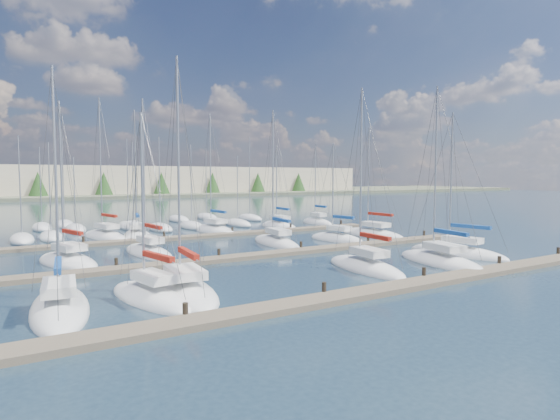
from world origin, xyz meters
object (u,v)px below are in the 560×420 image
sailboat_n (105,236)px  sailboat_d (365,267)px  sailboat_f (457,253)px  sailboat_o (137,236)px  sailboat_h (68,262)px  sailboat_p (214,230)px  sailboat_e (440,261)px  sailboat_k (276,243)px  sailboat_c (183,291)px  sailboat_m (373,234)px  sailboat_i (149,252)px  sailboat_r (317,222)px  sailboat_b (150,297)px  sailboat_a (60,308)px  sailboat_q (279,226)px  sailboat_l (337,239)px

sailboat_n → sailboat_d: bearing=-78.2°
sailboat_f → sailboat_o: (-20.15, 25.72, 0.01)m
sailboat_h → sailboat_p: (17.95, 13.43, 0.01)m
sailboat_p → sailboat_e: sailboat_p is taller
sailboat_d → sailboat_f: bearing=10.0°
sailboat_k → sailboat_c: bearing=-130.0°
sailboat_m → sailboat_p: 18.80m
sailboat_i → sailboat_e: size_ratio=0.98×
sailboat_d → sailboat_r: bearing=66.1°
sailboat_d → sailboat_b: bearing=-173.2°
sailboat_n → sailboat_d: size_ratio=1.16×
sailboat_m → sailboat_a: sailboat_a is taller
sailboat_p → sailboat_k: 13.17m
sailboat_r → sailboat_m: 14.34m
sailboat_b → sailboat_d: (15.48, 0.15, 0.01)m
sailboat_n → sailboat_o: bearing=-36.5°
sailboat_m → sailboat_b: sailboat_m is taller
sailboat_r → sailboat_m: size_ratio=0.94×
sailboat_n → sailboat_c: bearing=-104.6°
sailboat_n → sailboat_q: (21.47, -0.97, -0.02)m
sailboat_r → sailboat_b: (-31.78, -28.18, -0.02)m
sailboat_i → sailboat_p: 16.94m
sailboat_o → sailboat_k: size_ratio=1.05×
sailboat_p → sailboat_o: 9.36m
sailboat_r → sailboat_q: sailboat_r is taller
sailboat_l → sailboat_q: 13.98m
sailboat_r → sailboat_d: bearing=-114.6°
sailboat_k → sailboat_e: bearing=-63.4°
sailboat_r → sailboat_a: bearing=-136.8°
sailboat_b → sailboat_i: bearing=63.5°
sailboat_c → sailboat_a: size_ratio=1.10×
sailboat_o → sailboat_m: bearing=-17.0°
sailboat_c → sailboat_f: bearing=6.7°
sailboat_f → sailboat_l: bearing=97.3°
sailboat_i → sailboat_q: size_ratio=1.22×
sailboat_f → sailboat_k: 16.57m
sailboat_l → sailboat_q: bearing=73.7°
sailboat_i → sailboat_a: size_ratio=1.09×
sailboat_k → sailboat_q: size_ratio=1.21×
sailboat_o → sailboat_e: sailboat_o is taller
sailboat_o → sailboat_l: (16.90, -13.48, -0.01)m
sailboat_h → sailboat_a: bearing=-114.8°
sailboat_a → sailboat_q: bearing=49.6°
sailboat_r → sailboat_k: sailboat_k is taller
sailboat_m → sailboat_q: sailboat_m is taller
sailboat_n → sailboat_k: size_ratio=1.15×
sailboat_r → sailboat_k: (-15.30, -14.09, -0.01)m
sailboat_i → sailboat_n: size_ratio=0.88×
sailboat_r → sailboat_h: bearing=-151.5°
sailboat_p → sailboat_d: sailboat_p is taller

